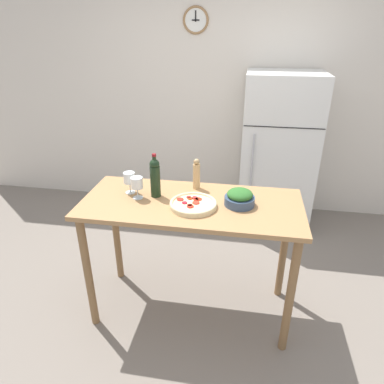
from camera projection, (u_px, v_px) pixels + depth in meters
The scene contains 10 objects.
ground_plane at pixel (191, 307), 2.73m from camera, with size 14.00×14.00×0.00m, color slate.
wall_back at pixel (219, 97), 3.82m from camera, with size 6.40×0.08×2.60m.
refrigerator at pixel (278, 153), 3.61m from camera, with size 0.75×0.66×1.63m.
prep_counter at pixel (191, 220), 2.38m from camera, with size 1.50×0.66×0.94m.
wine_bottle at pixel (155, 177), 2.34m from camera, with size 0.07×0.07×0.31m.
wine_glass_near at pixel (137, 184), 2.33m from camera, with size 0.08×0.08×0.15m.
wine_glass_far at pixel (129, 179), 2.40m from camera, with size 0.08×0.08×0.15m.
pepper_mill at pixel (197, 174), 2.47m from camera, with size 0.05×0.05×0.23m.
salad_bowl at pixel (240, 198), 2.26m from camera, with size 0.20×0.20×0.11m.
homemade_pizza at pixel (193, 204), 2.25m from camera, with size 0.31×0.31×0.04m.
Camera 1 is at (0.35, -2.02, 2.02)m, focal length 32.00 mm.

